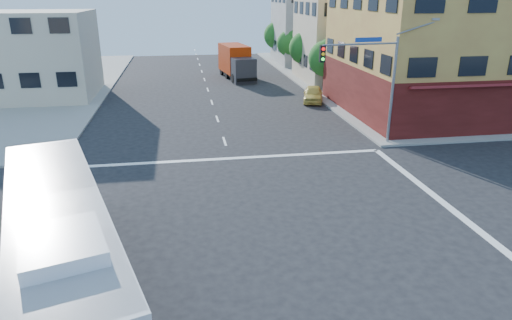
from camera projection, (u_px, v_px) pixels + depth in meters
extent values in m
plane|color=black|center=(255.00, 235.00, 19.15)|extent=(120.00, 120.00, 0.00)
cube|color=gray|center=(486.00, 74.00, 56.88)|extent=(50.00, 50.00, 0.15)
cube|color=gold|center=(462.00, 26.00, 36.93)|extent=(18.00, 15.00, 14.00)
cube|color=#5E1815|center=(452.00, 88.00, 38.65)|extent=(18.09, 15.08, 4.00)
cube|color=#C1B194|center=(355.00, 40.00, 51.69)|extent=(12.00, 10.00, 9.00)
cube|color=#A1A19C|center=(319.00, 27.00, 64.49)|extent=(12.00, 10.00, 10.00)
cube|color=beige|center=(26.00, 56.00, 42.98)|extent=(12.00, 10.00, 8.00)
cylinder|color=gray|center=(392.00, 92.00, 29.60)|extent=(0.18, 0.18, 7.00)
cylinder|color=gray|center=(361.00, 44.00, 27.92)|extent=(5.01, 0.62, 0.12)
cube|color=black|center=(322.00, 54.00, 27.48)|extent=(0.32, 0.30, 1.00)
sphere|color=#FF0C0C|center=(323.00, 49.00, 27.22)|extent=(0.20, 0.20, 0.20)
sphere|color=yellow|center=(323.00, 54.00, 27.32)|extent=(0.20, 0.20, 0.20)
sphere|color=#19FF33|center=(323.00, 59.00, 27.42)|extent=(0.20, 0.20, 0.20)
cube|color=#153A96|center=(369.00, 40.00, 27.96)|extent=(1.80, 0.22, 0.28)
cube|color=gray|center=(435.00, 19.00, 28.66)|extent=(0.50, 0.22, 0.14)
cylinder|color=#382114|center=(325.00, 82.00, 46.56)|extent=(0.28, 0.28, 1.92)
sphere|color=#195A1C|center=(326.00, 59.00, 45.73)|extent=(3.60, 3.60, 3.60)
sphere|color=#195A1C|center=(331.00, 50.00, 45.20)|extent=(2.52, 2.52, 2.52)
cylinder|color=#382114|center=(305.00, 70.00, 53.96)|extent=(0.28, 0.28, 1.99)
sphere|color=#195A1C|center=(305.00, 48.00, 53.09)|extent=(3.80, 3.80, 3.80)
sphere|color=#195A1C|center=(310.00, 40.00, 52.55)|extent=(2.66, 2.66, 2.66)
cylinder|color=#382114|center=(289.00, 61.00, 61.39)|extent=(0.28, 0.28, 1.89)
sphere|color=#195A1C|center=(289.00, 43.00, 60.59)|extent=(3.40, 3.40, 3.40)
sphere|color=#195A1C|center=(293.00, 37.00, 60.08)|extent=(2.38, 2.38, 2.38)
cylinder|color=#382114|center=(277.00, 53.00, 68.77)|extent=(0.28, 0.28, 2.03)
sphere|color=#195A1C|center=(277.00, 35.00, 67.87)|extent=(4.00, 4.00, 4.00)
sphere|color=#195A1C|center=(280.00, 28.00, 67.31)|extent=(2.80, 2.80, 2.80)
cube|color=black|center=(67.00, 281.00, 15.07)|extent=(6.53, 13.35, 0.49)
cube|color=silver|center=(61.00, 245.00, 14.61)|extent=(6.51, 13.32, 3.11)
cube|color=black|center=(60.00, 240.00, 14.55)|extent=(6.45, 12.96, 1.36)
cube|color=black|center=(48.00, 175.00, 20.03)|extent=(2.46, 0.82, 1.47)
cube|color=#E5590C|center=(44.00, 152.00, 19.68)|extent=(2.01, 0.67, 0.31)
cube|color=silver|center=(54.00, 203.00, 14.10)|extent=(6.38, 13.05, 0.13)
cube|color=silver|center=(62.00, 245.00, 11.26)|extent=(2.57, 2.87, 0.39)
cube|color=#117A51|center=(17.00, 287.00, 13.84)|extent=(1.79, 5.74, 0.31)
cube|color=#117A51|center=(111.00, 264.00, 15.02)|extent=(1.79, 5.74, 0.31)
cylinder|color=black|center=(22.00, 234.00, 18.06)|extent=(0.65, 1.18, 1.13)
cylinder|color=#99999E|center=(17.00, 235.00, 17.99)|extent=(0.21, 0.55, 0.57)
cylinder|color=black|center=(90.00, 220.00, 19.15)|extent=(0.65, 1.18, 1.13)
cylinder|color=#99999E|center=(94.00, 220.00, 19.21)|extent=(0.21, 0.55, 0.57)
cube|color=#2A292F|center=(243.00, 71.00, 50.99)|extent=(2.73, 2.64, 2.75)
cube|color=black|center=(246.00, 68.00, 49.95)|extent=(2.21, 0.40, 1.06)
cube|color=#B12905|center=(234.00, 58.00, 54.30)|extent=(3.35, 6.21, 3.17)
cube|color=black|center=(237.00, 74.00, 53.72)|extent=(3.49, 8.69, 0.32)
cylinder|color=black|center=(234.00, 78.00, 51.16)|extent=(0.44, 1.09, 1.06)
cylinder|color=black|center=(252.00, 77.00, 51.79)|extent=(0.44, 1.09, 1.06)
cylinder|color=black|center=(227.00, 74.00, 53.90)|extent=(0.44, 1.09, 1.06)
cylinder|color=black|center=(245.00, 73.00, 54.53)|extent=(0.44, 1.09, 1.06)
cylinder|color=black|center=(222.00, 71.00, 56.27)|extent=(0.44, 1.09, 1.06)
cylinder|color=black|center=(239.00, 70.00, 56.89)|extent=(0.44, 1.09, 1.06)
imported|color=#D9C153|center=(313.00, 94.00, 42.31)|extent=(2.88, 4.60, 1.46)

